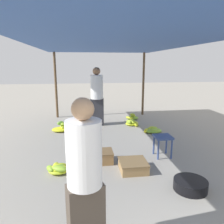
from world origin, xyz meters
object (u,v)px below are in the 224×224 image
vendor_foreground (85,177)px  banana_pile_right_2 (132,117)px  banana_pile_left_1 (62,128)px  banana_pile_right_0 (132,123)px  shopper_walking_mid (97,96)px  stool (163,140)px  banana_pile_left_0 (59,168)px  crate_near (103,156)px  banana_pile_right_1 (153,130)px  basin_black (190,185)px  crate_mid (133,166)px

vendor_foreground → banana_pile_right_2: vendor_foreground is taller
banana_pile_left_1 → banana_pile_right_2: banana_pile_left_1 is taller
banana_pile_right_0 → shopper_walking_mid: bearing=168.7°
stool → banana_pile_left_0: size_ratio=0.90×
banana_pile_right_2 → crate_near: bearing=-112.6°
banana_pile_right_1 → crate_near: bearing=-132.6°
stool → banana_pile_left_0: (-2.01, -0.42, -0.27)m
basin_black → shopper_walking_mid: bearing=106.7°
vendor_foreground → basin_black: (1.56, 0.87, -0.73)m
basin_black → banana_pile_right_0: (-0.07, 3.53, 0.00)m
stool → crate_mid: stool is taller
stool → crate_near: stool is taller
crate_mid → banana_pile_left_0: bearing=175.6°
banana_pile_right_1 → banana_pile_left_0: bearing=-139.3°
banana_pile_right_0 → banana_pile_right_2: 0.75m
banana_pile_right_0 → banana_pile_right_1: banana_pile_right_0 is taller
basin_black → banana_pile_right_1: (0.33, 2.80, -0.02)m
banana_pile_right_0 → crate_mid: bearing=-102.7°
vendor_foreground → shopper_walking_mid: shopper_walking_mid is taller
stool → banana_pile_right_2: size_ratio=0.93×
banana_pile_right_0 → basin_black: bearing=-88.8°
banana_pile_right_0 → banana_pile_right_2: size_ratio=1.26×
banana_pile_right_1 → banana_pile_right_2: bearing=99.3°
basin_black → banana_pile_left_0: 2.15m
banana_pile_right_0 → crate_near: crate_near is taller
banana_pile_right_0 → crate_near: size_ratio=1.52×
banana_pile_right_2 → banana_pile_right_0: bearing=-103.1°
vendor_foreground → banana_pile_left_1: size_ratio=3.25×
banana_pile_right_2 → stool: bearing=-91.5°
basin_black → shopper_walking_mid: (-1.12, 3.74, 0.83)m
banana_pile_left_0 → banana_pile_right_2: size_ratio=1.03×
vendor_foreground → banana_pile_right_0: size_ratio=2.64×
banana_pile_left_0 → crate_near: (0.79, 0.33, 0.03)m
basin_black → shopper_walking_mid: shopper_walking_mid is taller
vendor_foreground → banana_pile_right_1: 4.19m
banana_pile_right_2 → crate_mid: bearing=-102.8°
banana_pile_left_1 → shopper_walking_mid: 1.41m
vendor_foreground → banana_pile_left_1: vendor_foreground is taller
banana_pile_right_2 → crate_mid: banana_pile_right_2 is taller
banana_pile_left_0 → banana_pile_right_1: size_ratio=0.88×
banana_pile_right_0 → banana_pile_left_0: bearing=-125.1°
stool → crate_near: 1.25m
banana_pile_right_0 → banana_pile_right_1: 0.84m
banana_pile_right_1 → crate_mid: 2.34m
stool → basin_black: size_ratio=0.88×
stool → crate_near: bearing=-175.6°
stool → banana_pile_right_0: size_ratio=0.74×
basin_black → banana_pile_right_1: bearing=83.2°
shopper_walking_mid → banana_pile_right_2: bearing=22.9°
banana_pile_left_0 → basin_black: bearing=-21.7°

